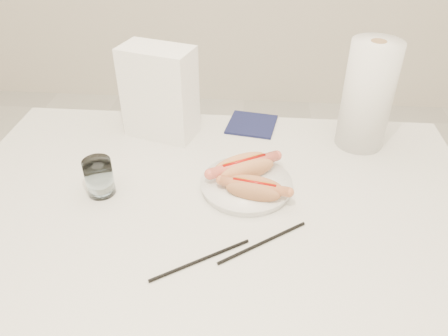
# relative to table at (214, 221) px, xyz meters

# --- Properties ---
(table) EXTENTS (1.20, 0.80, 0.75)m
(table) POSITION_rel_table_xyz_m (0.00, 0.00, 0.00)
(table) COLOR silver
(table) RESTS_ON ground
(plate) EXTENTS (0.23, 0.23, 0.02)m
(plate) POSITION_rel_table_xyz_m (0.07, 0.05, 0.07)
(plate) COLOR white
(plate) RESTS_ON table
(hotdog_left) EXTENTS (0.16, 0.13, 0.05)m
(hotdog_left) POSITION_rel_table_xyz_m (0.06, 0.08, 0.10)
(hotdog_left) COLOR tan
(hotdog_left) RESTS_ON plate
(hotdog_right) EXTENTS (0.15, 0.08, 0.04)m
(hotdog_right) POSITION_rel_table_xyz_m (0.09, 0.01, 0.10)
(hotdog_right) COLOR #BD7749
(hotdog_right) RESTS_ON plate
(water_glass) EXTENTS (0.06, 0.06, 0.09)m
(water_glass) POSITION_rel_table_xyz_m (-0.26, 0.01, 0.10)
(water_glass) COLOR silver
(water_glass) RESTS_ON table
(chopstick_near) EXTENTS (0.18, 0.12, 0.01)m
(chopstick_near) POSITION_rel_table_xyz_m (-0.01, -0.18, 0.06)
(chopstick_near) COLOR black
(chopstick_near) RESTS_ON table
(chopstick_far) EXTENTS (0.17, 0.13, 0.01)m
(chopstick_far) POSITION_rel_table_xyz_m (0.11, -0.12, 0.06)
(chopstick_far) COLOR black
(chopstick_far) RESTS_ON table
(napkin_box) EXTENTS (0.21, 0.15, 0.25)m
(napkin_box) POSITION_rel_table_xyz_m (-0.17, 0.28, 0.18)
(napkin_box) COLOR white
(napkin_box) RESTS_ON table
(navy_napkin) EXTENTS (0.15, 0.15, 0.01)m
(navy_napkin) POSITION_rel_table_xyz_m (0.08, 0.35, 0.06)
(navy_napkin) COLOR #13173C
(navy_napkin) RESTS_ON table
(paper_towel_roll) EXTENTS (0.13, 0.13, 0.28)m
(paper_towel_roll) POSITION_rel_table_xyz_m (0.36, 0.28, 0.20)
(paper_towel_roll) COLOR white
(paper_towel_roll) RESTS_ON table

